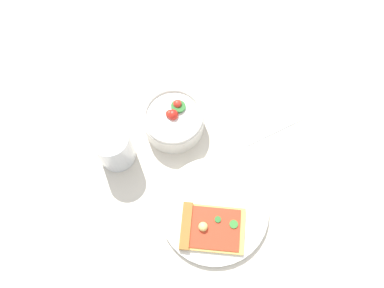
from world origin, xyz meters
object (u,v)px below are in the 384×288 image
at_px(plate, 214,210).
at_px(paper_napkin, 260,107).
at_px(pizza_slice_main, 208,228).
at_px(salad_bowl, 174,121).
at_px(soda_glass, 114,147).

xyz_separation_m(plate, paper_napkin, (0.23, -0.14, -0.01)).
xyz_separation_m(plate, pizza_slice_main, (-0.04, 0.02, 0.01)).
distance_m(pizza_slice_main, salad_bowl, 0.25).
relative_size(soda_glass, paper_napkin, 0.70).
xyz_separation_m(pizza_slice_main, salad_bowl, (0.24, 0.05, 0.01)).
bearing_deg(plate, paper_napkin, -31.56).
height_order(pizza_slice_main, salad_bowl, salad_bowl).
bearing_deg(pizza_slice_main, plate, -26.15).
bearing_deg(pizza_slice_main, soda_glass, 43.78).
xyz_separation_m(soda_glass, paper_napkin, (0.08, -0.34, -0.05)).
bearing_deg(soda_glass, paper_napkin, -76.55).
distance_m(salad_bowl, paper_napkin, 0.21).
relative_size(plate, soda_glass, 2.10).
height_order(pizza_slice_main, soda_glass, soda_glass).
xyz_separation_m(salad_bowl, paper_napkin, (0.03, -0.20, -0.03)).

